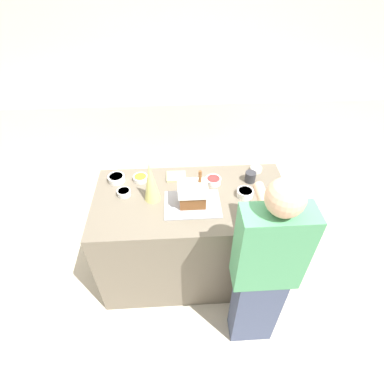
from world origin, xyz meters
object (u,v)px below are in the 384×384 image
gingerbread_house (193,194)px  candy_bowl_behind_tray (124,192)px  cookbook (176,177)px  candy_bowl_center_rear (256,169)px  candy_bowl_far_right (213,180)px  candy_bowl_beside_tree (245,193)px  decorative_tree (151,182)px  mug (250,177)px  candy_bowl_front_corner (141,178)px  baking_tray (193,204)px  person (264,273)px  candy_bowl_far_left (116,178)px

gingerbread_house → candy_bowl_behind_tray: gingerbread_house is taller
cookbook → candy_bowl_center_rear: bearing=4.0°
candy_bowl_far_right → candy_bowl_beside_tree: bearing=-36.4°
gingerbread_house → cookbook: (-0.12, 0.34, -0.10)m
candy_bowl_beside_tree → decorative_tree: bearing=178.9°
candy_bowl_behind_tray → mug: 1.05m
candy_bowl_behind_tray → decorative_tree: bearing=-14.0°
gingerbread_house → decorative_tree: 0.33m
candy_bowl_far_right → cookbook: (-0.31, 0.09, -0.02)m
candy_bowl_front_corner → candy_bowl_far_right: (0.61, -0.08, 0.01)m
candy_bowl_beside_tree → baking_tray: bearing=-169.9°
decorative_tree → candy_bowl_beside_tree: size_ratio=2.60×
candy_bowl_front_corner → candy_bowl_center_rear: same height
decorative_tree → candy_bowl_behind_tray: decorative_tree is taller
person → decorative_tree: bearing=138.8°
candy_bowl_behind_tray → mug: mug is taller
baking_tray → gingerbread_house: gingerbread_house is taller
candy_bowl_front_corner → cookbook: bearing=2.8°
mug → baking_tray: bearing=-152.7°
candy_bowl_far_right → decorative_tree: bearing=-162.3°
decorative_tree → candy_bowl_center_rear: (0.89, 0.30, -0.15)m
gingerbread_house → candy_bowl_far_left: 0.71m
candy_bowl_far_left → cookbook: candy_bowl_far_left is taller
person → gingerbread_house: bearing=127.5°
cookbook → person: person is taller
candy_bowl_center_rear → candy_bowl_front_corner: bearing=-176.4°
candy_bowl_center_rear → gingerbread_house: bearing=-146.1°
candy_bowl_far_left → candy_bowl_beside_tree: bearing=-13.5°
decorative_tree → candy_bowl_behind_tray: (-0.23, 0.06, -0.15)m
candy_bowl_behind_tray → candy_bowl_far_right: (0.73, 0.10, 0.00)m
gingerbread_house → candy_bowl_beside_tree: (0.42, 0.07, -0.09)m
candy_bowl_behind_tray → candy_bowl_far_left: (-0.08, 0.18, 0.00)m
decorative_tree → candy_bowl_far_left: 0.42m
candy_bowl_behind_tray → person: bearing=-36.1°
mug → cookbook: bearing=172.3°
baking_tray → candy_bowl_beside_tree: (0.42, 0.07, 0.03)m
candy_bowl_beside_tree → candy_bowl_far_right: 0.29m
baking_tray → candy_bowl_center_rear: bearing=33.9°
candy_bowl_beside_tree → cookbook: candy_bowl_beside_tree is taller
candy_bowl_center_rear → candy_bowl_beside_tree: bearing=-116.7°
candy_bowl_beside_tree → person: (0.02, -0.64, -0.13)m
candy_bowl_far_left → candy_bowl_behind_tray: bearing=-65.6°
baking_tray → cookbook: bearing=109.6°
candy_bowl_beside_tree → candy_bowl_behind_tray: 0.97m
mug → person: person is taller
gingerbread_house → candy_bowl_front_corner: size_ratio=2.39×
baking_tray → candy_bowl_front_corner: bearing=142.3°
candy_bowl_behind_tray → baking_tray: bearing=-15.1°
gingerbread_house → candy_bowl_far_right: 0.32m
candy_bowl_beside_tree → mug: mug is taller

